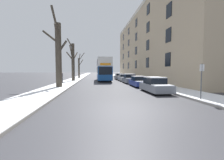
# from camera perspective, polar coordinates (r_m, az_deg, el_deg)

# --- Properties ---
(ground_plane) EXTENTS (320.00, 320.00, 0.00)m
(ground_plane) POSITION_cam_1_polar(r_m,az_deg,el_deg) (7.99, 7.52, -11.15)
(ground_plane) COLOR #38383D
(sidewalk_left) EXTENTS (3.01, 130.00, 0.16)m
(sidewalk_left) POSITION_cam_1_polar(r_m,az_deg,el_deg) (60.67, -10.87, 1.69)
(sidewalk_left) COLOR gray
(sidewalk_left) RESTS_ON ground
(sidewalk_right) EXTENTS (3.01, 130.00, 0.16)m
(sidewalk_right) POSITION_cam_1_polar(r_m,az_deg,el_deg) (61.06, 0.89, 1.77)
(sidewalk_right) COLOR gray
(sidewalk_right) RESTS_ON ground
(terrace_facade_right) EXTENTS (9.10, 43.09, 15.78)m
(terrace_facade_right) POSITION_cam_1_polar(r_m,az_deg,el_deg) (37.25, 16.03, 12.52)
(terrace_facade_right) COLOR tan
(terrace_facade_right) RESTS_ON ground
(bare_tree_left_0) EXTENTS (3.10, 2.61, 8.97)m
(bare_tree_left_0) POSITION_cam_1_polar(r_m,az_deg,el_deg) (18.53, -19.86, 9.68)
(bare_tree_left_0) COLOR #423A30
(bare_tree_left_0) RESTS_ON ground
(bare_tree_left_1) EXTENTS (1.70, 4.28, 7.68)m
(bare_tree_left_1) POSITION_cam_1_polar(r_m,az_deg,el_deg) (29.11, -14.68, 7.03)
(bare_tree_left_1) COLOR #423A30
(bare_tree_left_1) RESTS_ON ground
(bare_tree_left_2) EXTENTS (1.81, 1.56, 6.66)m
(bare_tree_left_2) POSITION_cam_1_polar(r_m,az_deg,el_deg) (39.91, -12.40, 4.86)
(bare_tree_left_2) COLOR #423A30
(bare_tree_left_2) RESTS_ON ground
(double_decker_bus) EXTENTS (2.54, 10.23, 4.35)m
(double_decker_bus) POSITION_cam_1_polar(r_m,az_deg,el_deg) (30.11, -3.24, 4.41)
(double_decker_bus) COLOR #194C99
(double_decker_bus) RESTS_ON ground
(parked_car_0) EXTENTS (1.74, 4.20, 1.44)m
(parked_car_0) POSITION_cam_1_polar(r_m,az_deg,el_deg) (14.46, 16.10, -1.97)
(parked_car_0) COLOR slate
(parked_car_0) RESTS_ON ground
(parked_car_1) EXTENTS (1.71, 3.97, 1.34)m
(parked_car_1) POSITION_cam_1_polar(r_m,az_deg,el_deg) (19.31, 10.14, -0.64)
(parked_car_1) COLOR navy
(parked_car_1) RESTS_ON ground
(parked_car_2) EXTENTS (1.76, 3.96, 1.53)m
(parked_car_2) POSITION_cam_1_polar(r_m,az_deg,el_deg) (24.13, 6.68, 0.40)
(parked_car_2) COLOR slate
(parked_car_2) RESTS_ON ground
(parked_car_3) EXTENTS (1.69, 3.93, 1.37)m
(parked_car_3) POSITION_cam_1_polar(r_m,az_deg,el_deg) (29.06, 4.36, 0.83)
(parked_car_3) COLOR silver
(parked_car_3) RESTS_ON ground
(parked_car_4) EXTENTS (1.77, 4.06, 1.43)m
(parked_car_4) POSITION_cam_1_polar(r_m,az_deg,el_deg) (33.78, 2.78, 1.28)
(parked_car_4) COLOR #474C56
(parked_car_4) RESTS_ON ground
(pedestrian_left_sidewalk) EXTENTS (0.40, 0.40, 1.85)m
(pedestrian_left_sidewalk) POSITION_cam_1_polar(r_m,az_deg,el_deg) (24.44, -18.65, 1.03)
(pedestrian_left_sidewalk) COLOR black
(pedestrian_left_sidewalk) RESTS_ON ground
(street_sign_post) EXTENTS (0.32, 0.07, 2.47)m
(street_sign_post) POSITION_cam_1_polar(r_m,az_deg,el_deg) (11.37, 30.90, 0.01)
(street_sign_post) COLOR #4C4F54
(street_sign_post) RESTS_ON ground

